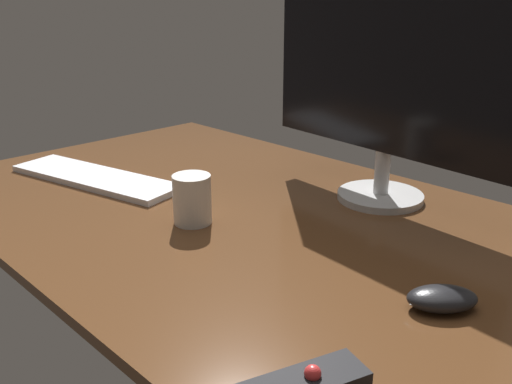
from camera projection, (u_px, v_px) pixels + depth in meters
desk at (244, 218)px, 110.50cm from camera, size 140.00×84.00×2.00cm
monitor at (391, 67)px, 107.86cm from camera, size 58.25×17.72×47.99cm
keyboard at (95, 178)px, 128.50cm from camera, size 45.49×21.58×1.38cm
computer_mouse at (442, 298)px, 76.64cm from camera, size 10.87×11.27×3.18cm
coffee_mug at (192, 199)px, 104.11cm from camera, size 7.17×7.17×9.30cm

